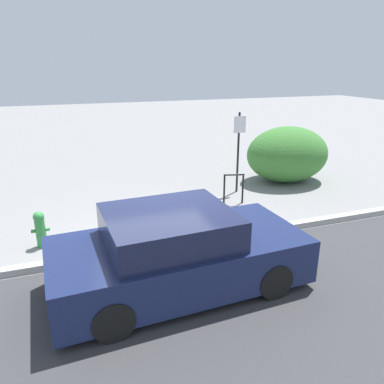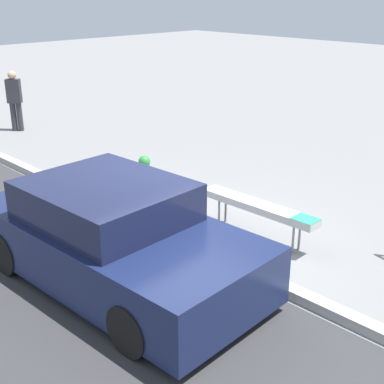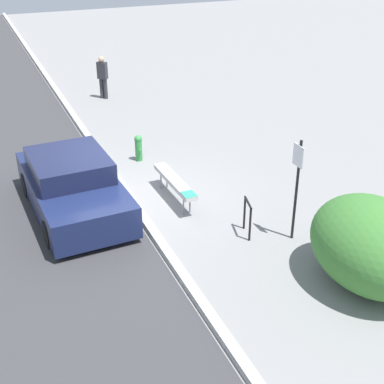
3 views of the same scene
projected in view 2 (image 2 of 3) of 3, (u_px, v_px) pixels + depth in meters
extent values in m
plane|color=gray|center=(189.00, 248.00, 8.08)|extent=(60.00, 60.00, 0.00)
cube|color=#A8A8A3|center=(189.00, 245.00, 8.05)|extent=(60.00, 0.20, 0.13)
cylinder|color=gray|center=(219.00, 212.00, 8.79)|extent=(0.04, 0.04, 0.46)
cylinder|color=gray|center=(293.00, 239.00, 7.85)|extent=(0.04, 0.04, 0.46)
cylinder|color=gray|center=(226.00, 209.00, 8.91)|extent=(0.04, 0.04, 0.46)
cylinder|color=gray|center=(299.00, 236.00, 7.96)|extent=(0.04, 0.04, 0.46)
cube|color=silver|center=(258.00, 207.00, 8.27)|extent=(2.09, 0.34, 0.11)
cube|color=teal|center=(306.00, 219.00, 7.69)|extent=(0.37, 0.30, 0.01)
cylinder|color=#338C3F|center=(145.00, 179.00, 10.07)|extent=(0.20, 0.20, 0.60)
sphere|color=#338C3F|center=(144.00, 161.00, 9.94)|extent=(0.22, 0.22, 0.22)
cylinder|color=#338C3F|center=(140.00, 175.00, 10.14)|extent=(0.08, 0.07, 0.07)
cylinder|color=#338C3F|center=(150.00, 178.00, 9.96)|extent=(0.08, 0.07, 0.07)
cylinder|color=#333338|center=(14.00, 117.00, 14.51)|extent=(0.15, 0.15, 0.77)
cylinder|color=#333338|center=(20.00, 117.00, 14.50)|extent=(0.15, 0.15, 0.77)
cube|color=#333338|center=(14.00, 91.00, 14.25)|extent=(0.40, 0.40, 0.63)
sphere|color=tan|center=(12.00, 75.00, 14.10)|extent=(0.22, 0.22, 0.22)
cylinder|color=black|center=(234.00, 270.00, 6.87)|extent=(0.61, 0.21, 0.60)
cylinder|color=black|center=(130.00, 330.00, 5.67)|extent=(0.61, 0.21, 0.60)
cylinder|color=black|center=(108.00, 215.00, 8.49)|extent=(0.61, 0.21, 0.60)
cylinder|color=black|center=(7.00, 253.00, 7.29)|extent=(0.61, 0.21, 0.60)
cube|color=#19234C|center=(116.00, 247.00, 7.01)|extent=(4.21, 2.08, 0.74)
cube|color=#1A203E|center=(106.00, 201.00, 6.89)|extent=(2.06, 1.79, 0.52)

